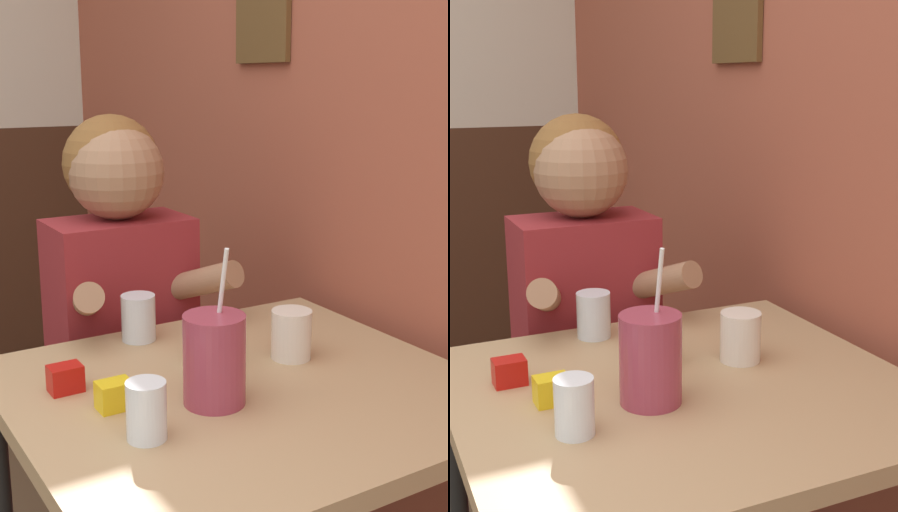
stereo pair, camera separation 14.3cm
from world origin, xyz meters
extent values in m
cube|color=#9E4C38|center=(1.52, 1.23, 1.35)|extent=(0.06, 4.46, 2.70)
cube|color=brown|center=(1.48, 1.00, 1.47)|extent=(0.02, 0.24, 0.24)
cube|color=tan|center=(1.01, 0.36, 0.73)|extent=(0.84, 0.77, 0.04)
cylinder|color=black|center=(1.39, 0.70, 0.36)|extent=(0.04, 0.04, 0.71)
cube|color=maroon|center=(1.00, 0.90, 0.23)|extent=(0.31, 0.20, 0.46)
cube|color=maroon|center=(1.00, 0.90, 0.72)|extent=(0.34, 0.20, 0.52)
sphere|color=brown|center=(1.00, 0.93, 1.11)|extent=(0.23, 0.23, 0.23)
sphere|color=#9E7051|center=(1.00, 0.90, 1.09)|extent=(0.23, 0.23, 0.23)
cylinder|color=#9E7051|center=(0.86, 0.76, 0.83)|extent=(0.14, 0.27, 0.15)
cylinder|color=#9E7051|center=(1.13, 0.76, 0.83)|extent=(0.14, 0.27, 0.15)
cylinder|color=#99384C|center=(0.93, 0.32, 0.83)|extent=(0.11, 0.11, 0.16)
cylinder|color=white|center=(0.94, 0.32, 0.96)|extent=(0.01, 0.04, 0.14)
cylinder|color=silver|center=(0.77, 0.26, 0.80)|extent=(0.06, 0.06, 0.10)
cylinder|color=silver|center=(1.00, 0.48, 0.80)|extent=(0.08, 0.08, 0.10)
cylinder|color=silver|center=(1.17, 0.42, 0.80)|extent=(0.08, 0.08, 0.10)
cylinder|color=silver|center=(0.94, 0.67, 0.80)|extent=(0.07, 0.07, 0.10)
cube|color=#B7140F|center=(0.72, 0.50, 0.78)|extent=(0.06, 0.04, 0.05)
cube|color=yellow|center=(0.77, 0.39, 0.78)|extent=(0.06, 0.04, 0.05)
camera|label=1|loc=(0.35, -0.68, 1.31)|focal=50.00mm
camera|label=2|loc=(0.47, -0.75, 1.31)|focal=50.00mm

